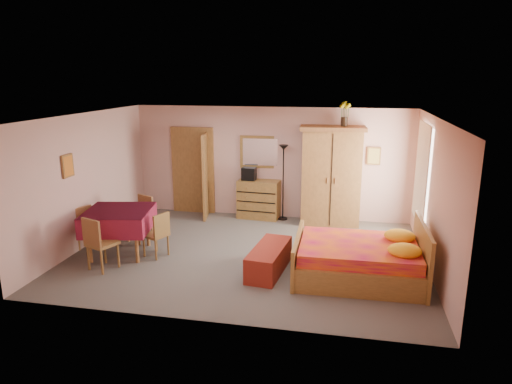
% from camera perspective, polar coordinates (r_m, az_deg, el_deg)
% --- Properties ---
extents(floor, '(6.50, 6.50, 0.00)m').
position_cam_1_polar(floor, '(8.75, -1.04, -7.77)').
color(floor, '#635E57').
rests_on(floor, ground).
extents(ceiling, '(6.50, 6.50, 0.00)m').
position_cam_1_polar(ceiling, '(8.13, -1.12, 9.46)').
color(ceiling, brown).
rests_on(ceiling, wall_back).
extents(wall_back, '(6.50, 0.10, 2.60)m').
position_cam_1_polar(wall_back, '(10.74, 1.80, 3.67)').
color(wall_back, '#CEA095').
rests_on(wall_back, floor).
extents(wall_front, '(6.50, 0.10, 2.60)m').
position_cam_1_polar(wall_front, '(6.03, -6.23, -5.08)').
color(wall_front, '#CEA095').
rests_on(wall_front, floor).
extents(wall_left, '(0.10, 5.00, 2.60)m').
position_cam_1_polar(wall_left, '(9.57, -20.45, 1.42)').
color(wall_left, '#CEA095').
rests_on(wall_left, floor).
extents(wall_right, '(0.10, 5.00, 2.60)m').
position_cam_1_polar(wall_right, '(8.29, 21.42, -0.57)').
color(wall_right, '#CEA095').
rests_on(wall_right, floor).
extents(doorway, '(1.06, 0.12, 2.15)m').
position_cam_1_polar(doorway, '(11.24, -7.84, 2.59)').
color(doorway, '#9E6B35').
rests_on(doorway, floor).
extents(window, '(0.08, 1.40, 1.95)m').
position_cam_1_polar(window, '(9.41, 20.07, 2.18)').
color(window, white).
rests_on(window, wall_right).
extents(picture_left, '(0.04, 0.32, 0.42)m').
position_cam_1_polar(picture_left, '(8.99, -22.49, 3.04)').
color(picture_left, orange).
rests_on(picture_left, wall_left).
extents(picture_back, '(0.30, 0.04, 0.40)m').
position_cam_1_polar(picture_back, '(10.54, 14.52, 4.39)').
color(picture_back, '#D8BF59').
rests_on(picture_back, wall_back).
extents(chest_of_drawers, '(1.00, 0.55, 0.91)m').
position_cam_1_polar(chest_of_drawers, '(10.77, 0.35, -0.91)').
color(chest_of_drawers, olive).
rests_on(chest_of_drawers, floor).
extents(wall_mirror, '(0.97, 0.12, 0.77)m').
position_cam_1_polar(wall_mirror, '(10.74, 0.57, 5.02)').
color(wall_mirror, white).
rests_on(wall_mirror, wall_back).
extents(stereo, '(0.33, 0.25, 0.30)m').
position_cam_1_polar(stereo, '(10.68, -0.88, 2.29)').
color(stereo, black).
rests_on(stereo, chest_of_drawers).
extents(floor_lamp, '(0.24, 0.24, 1.76)m').
position_cam_1_polar(floor_lamp, '(10.57, 3.41, 1.15)').
color(floor_lamp, black).
rests_on(floor_lamp, floor).
extents(wardrobe, '(1.46, 0.82, 2.22)m').
position_cam_1_polar(wardrobe, '(10.34, 9.36, 2.00)').
color(wardrobe, olive).
rests_on(wardrobe, floor).
extents(sunflower_vase, '(0.22, 0.22, 0.54)m').
position_cam_1_polar(sunflower_vase, '(10.16, 11.02, 9.59)').
color(sunflower_vase, yellow).
rests_on(sunflower_vase, wardrobe).
extents(bed, '(2.13, 1.69, 0.98)m').
position_cam_1_polar(bed, '(7.82, 12.67, -7.03)').
color(bed, '#BA1242').
rests_on(bed, floor).
extents(bench, '(0.64, 1.37, 0.44)m').
position_cam_1_polar(bench, '(7.96, 1.65, -8.38)').
color(bench, maroon).
rests_on(bench, floor).
extents(dining_table, '(1.38, 1.38, 0.86)m').
position_cam_1_polar(dining_table, '(9.00, -16.67, -4.82)').
color(dining_table, maroon).
rests_on(dining_table, floor).
extents(chair_south, '(0.57, 0.57, 0.96)m').
position_cam_1_polar(chair_south, '(8.39, -18.67, -6.03)').
color(chair_south, olive).
rests_on(chair_south, floor).
extents(chair_north, '(0.55, 0.55, 0.92)m').
position_cam_1_polar(chair_north, '(9.57, -14.39, -3.33)').
color(chair_north, '#A36A37').
rests_on(chair_north, floor).
extents(chair_west, '(0.51, 0.51, 0.84)m').
position_cam_1_polar(chair_west, '(9.38, -20.09, -4.38)').
color(chair_west, '#A87339').
rests_on(chair_west, floor).
extents(chair_east, '(0.51, 0.51, 0.85)m').
position_cam_1_polar(chair_east, '(8.73, -12.45, -5.18)').
color(chair_east, olive).
rests_on(chair_east, floor).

